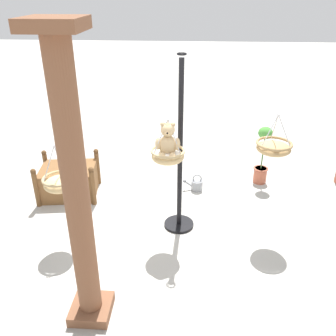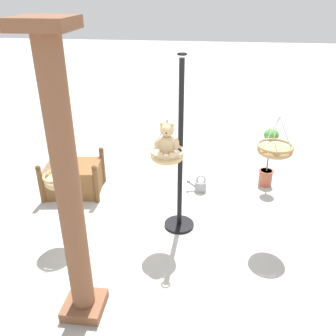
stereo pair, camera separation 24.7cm
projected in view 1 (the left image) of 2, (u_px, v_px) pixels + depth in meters
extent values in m
plane|color=#ADAAA3|center=(168.00, 223.00, 5.49)|extent=(40.00, 40.00, 0.00)
cylinder|color=black|center=(180.00, 151.00, 4.89)|extent=(0.07, 0.07, 2.46)
cylinder|color=black|center=(179.00, 224.00, 5.43)|extent=(0.44, 0.44, 0.04)
torus|color=black|center=(182.00, 54.00, 4.31)|extent=(0.12, 0.12, 0.02)
ellipsoid|color=tan|center=(168.00, 156.00, 4.66)|extent=(0.42, 0.42, 0.17)
torus|color=tan|center=(168.00, 151.00, 4.63)|extent=(0.45, 0.45, 0.04)
ellipsoid|color=silver|center=(168.00, 155.00, 4.65)|extent=(0.37, 0.37, 0.14)
cylinder|color=#B7B7BC|center=(161.00, 137.00, 4.49)|extent=(0.18, 0.11, 0.43)
cylinder|color=#B7B7BC|center=(174.00, 137.00, 4.48)|extent=(0.18, 0.11, 0.43)
cylinder|color=#B7B7BC|center=(168.00, 133.00, 4.62)|extent=(0.01, 0.20, 0.43)
torus|color=#B7B7BC|center=(168.00, 119.00, 4.43)|extent=(0.06, 0.06, 0.01)
ellipsoid|color=tan|center=(168.00, 145.00, 4.58)|extent=(0.23, 0.20, 0.27)
sphere|color=tan|center=(168.00, 130.00, 4.48)|extent=(0.22, 0.22, 0.18)
ellipsoid|color=#D9B683|center=(167.00, 133.00, 4.43)|extent=(0.10, 0.08, 0.06)
sphere|color=black|center=(167.00, 133.00, 4.41)|extent=(0.02, 0.02, 0.02)
sphere|color=tan|center=(173.00, 124.00, 4.45)|extent=(0.07, 0.07, 0.07)
sphere|color=tan|center=(163.00, 124.00, 4.46)|extent=(0.07, 0.07, 0.07)
ellipsoid|color=tan|center=(177.00, 144.00, 4.53)|extent=(0.07, 0.13, 0.17)
ellipsoid|color=tan|center=(158.00, 144.00, 4.55)|extent=(0.07, 0.13, 0.17)
ellipsoid|color=tan|center=(172.00, 156.00, 4.53)|extent=(0.08, 0.16, 0.08)
ellipsoid|color=tan|center=(162.00, 156.00, 4.54)|extent=(0.08, 0.16, 0.08)
ellipsoid|color=tan|center=(274.00, 148.00, 4.73)|extent=(0.45, 0.45, 0.15)
torus|color=#97794E|center=(274.00, 143.00, 4.70)|extent=(0.47, 0.47, 0.04)
cylinder|color=#B7B7BC|center=(270.00, 131.00, 4.57)|extent=(0.19, 0.12, 0.40)
cylinder|color=#B7B7BC|center=(284.00, 131.00, 4.56)|extent=(0.19, 0.12, 0.40)
cylinder|color=#B7B7BC|center=(275.00, 127.00, 4.70)|extent=(0.01, 0.22, 0.40)
torus|color=#B7B7BC|center=(279.00, 115.00, 4.52)|extent=(0.06, 0.06, 0.01)
ellipsoid|color=tan|center=(60.00, 184.00, 4.70)|extent=(0.42, 0.42, 0.18)
torus|color=tan|center=(59.00, 179.00, 4.66)|extent=(0.44, 0.44, 0.04)
cylinder|color=#B7B7BC|center=(49.00, 164.00, 4.52)|extent=(0.18, 0.11, 0.47)
cylinder|color=#B7B7BC|center=(62.00, 164.00, 4.51)|extent=(0.18, 0.11, 0.47)
cylinder|color=#B7B7BC|center=(59.00, 159.00, 4.64)|extent=(0.01, 0.20, 0.47)
torus|color=#B7B7BC|center=(54.00, 146.00, 4.45)|extent=(0.06, 0.06, 0.01)
cylinder|color=brown|center=(77.00, 200.00, 3.33)|extent=(0.24, 0.24, 2.93)
cube|color=brown|center=(92.00, 309.00, 3.96)|extent=(0.43, 0.43, 0.12)
cube|color=brown|center=(54.00, 24.00, 2.64)|extent=(0.45, 0.45, 0.10)
cube|color=brown|center=(69.00, 181.00, 6.15)|extent=(0.98, 0.82, 0.50)
cube|color=#382819|center=(67.00, 169.00, 6.05)|extent=(0.86, 0.72, 0.06)
cylinder|color=brown|center=(93.00, 188.00, 5.84)|extent=(0.08, 0.08, 0.60)
cylinder|color=brown|center=(36.00, 190.00, 5.79)|extent=(0.08, 0.08, 0.60)
cylinder|color=brown|center=(98.00, 168.00, 6.47)|extent=(0.08, 0.08, 0.60)
cylinder|color=brown|center=(47.00, 170.00, 6.42)|extent=(0.08, 0.08, 0.60)
sphere|color=brown|center=(91.00, 170.00, 5.69)|extent=(0.09, 0.09, 0.09)
sphere|color=brown|center=(33.00, 171.00, 5.64)|extent=(0.09, 0.09, 0.09)
sphere|color=brown|center=(96.00, 151.00, 6.32)|extent=(0.09, 0.09, 0.09)
sphere|color=brown|center=(44.00, 153.00, 6.27)|extent=(0.09, 0.09, 0.09)
cylinder|color=#AD563D|center=(260.00, 175.00, 6.57)|extent=(0.23, 0.23, 0.29)
torus|color=#9C4E37|center=(261.00, 169.00, 6.51)|extent=(0.26, 0.26, 0.03)
cylinder|color=#382819|center=(261.00, 169.00, 6.51)|extent=(0.20, 0.20, 0.03)
cylinder|color=#4C6B38|center=(263.00, 153.00, 6.38)|extent=(0.02, 0.02, 0.58)
ellipsoid|color=#478E38|center=(266.00, 133.00, 6.20)|extent=(0.25, 0.25, 0.21)
cylinder|color=gray|center=(197.00, 185.00, 6.35)|extent=(0.20, 0.20, 0.18)
cylinder|color=gray|center=(189.00, 184.00, 6.35)|extent=(0.17, 0.04, 0.14)
sphere|color=slate|center=(185.00, 181.00, 6.33)|extent=(0.06, 0.06, 0.06)
torus|color=gray|center=(197.00, 179.00, 6.29)|extent=(0.16, 0.02, 0.16)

